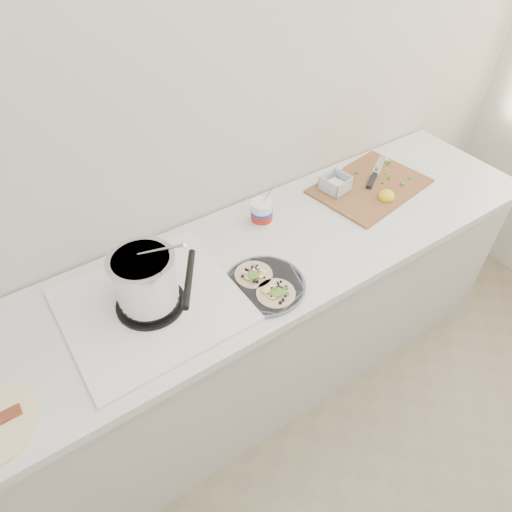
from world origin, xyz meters
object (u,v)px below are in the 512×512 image
tub (263,211)px  cutboard (367,184)px  stove (147,289)px  taco_plate (264,284)px

tub → cutboard: tub is taller
stove → tub: bearing=15.0°
cutboard → taco_plate: bearing=-170.3°
cutboard → tub: bearing=165.8°
stove → cutboard: (1.13, 0.11, -0.07)m
stove → cutboard: bearing=5.1°
stove → tub: size_ratio=2.84×
stove → taco_plate: bearing=-20.9°
stove → taco_plate: size_ratio=1.96×
taco_plate → cutboard: 0.79m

